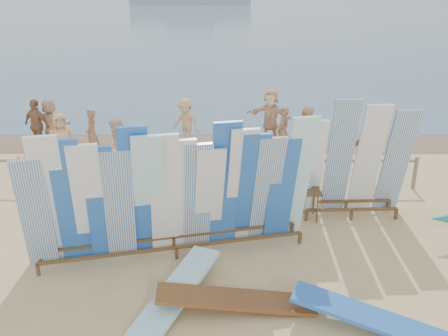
{
  "coord_description": "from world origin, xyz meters",
  "views": [
    {
      "loc": [
        0.86,
        -8.9,
        5.1
      ],
      "look_at": [
        0.85,
        1.62,
        1.12
      ],
      "focal_mm": 38.0,
      "sensor_mm": 36.0,
      "label": 1
    }
  ],
  "objects_px": {
    "side_surfboard_rack": "(354,164)",
    "flat_board_b": "(175,302)",
    "flat_board_d": "(375,330)",
    "beachgoer_0": "(62,141)",
    "beachgoer_extra_1": "(37,125)",
    "beachgoer_7": "(283,131)",
    "vendor_table": "(300,203)",
    "beachgoer_5": "(270,116)",
    "beach_chair_left": "(241,166)",
    "beachgoer_10": "(367,152)",
    "main_surfboard_rack": "(173,196)",
    "beachgoer_3": "(186,123)",
    "beachgoer_1": "(92,134)",
    "beach_chair_right": "(257,167)",
    "beachgoer_8": "(305,134)",
    "beachgoer_2": "(117,150)",
    "stroller": "(243,159)",
    "beachgoer_11": "(51,123)",
    "flat_board_c": "(236,309)"
  },
  "relations": [
    {
      "from": "side_surfboard_rack",
      "to": "flat_board_b",
      "type": "bearing_deg",
      "value": -141.09
    },
    {
      "from": "flat_board_d",
      "to": "beachgoer_0",
      "type": "relative_size",
      "value": 1.61
    },
    {
      "from": "flat_board_b",
      "to": "beachgoer_extra_1",
      "type": "bearing_deg",
      "value": 145.6
    },
    {
      "from": "flat_board_b",
      "to": "beachgoer_7",
      "type": "height_order",
      "value": "beachgoer_7"
    },
    {
      "from": "vendor_table",
      "to": "beachgoer_5",
      "type": "distance_m",
      "value": 6.1
    },
    {
      "from": "flat_board_d",
      "to": "beach_chair_left",
      "type": "distance_m",
      "value": 7.07
    },
    {
      "from": "flat_board_b",
      "to": "beachgoer_extra_1",
      "type": "height_order",
      "value": "beachgoer_extra_1"
    },
    {
      "from": "flat_board_b",
      "to": "beachgoer_10",
      "type": "xyz_separation_m",
      "value": [
        4.86,
        5.76,
        0.79
      ]
    },
    {
      "from": "beachgoer_extra_1",
      "to": "beachgoer_5",
      "type": "distance_m",
      "value": 7.92
    },
    {
      "from": "beachgoer_10",
      "to": "main_surfboard_rack",
      "type": "bearing_deg",
      "value": -127.77
    },
    {
      "from": "beachgoer_3",
      "to": "beachgoer_1",
      "type": "distance_m",
      "value": 3.12
    },
    {
      "from": "flat_board_d",
      "to": "beach_chair_right",
      "type": "distance_m",
      "value": 6.96
    },
    {
      "from": "main_surfboard_rack",
      "to": "beachgoer_7",
      "type": "bearing_deg",
      "value": 51.7
    },
    {
      "from": "beachgoer_7",
      "to": "beachgoer_1",
      "type": "relative_size",
      "value": 1.0
    },
    {
      "from": "beachgoer_8",
      "to": "beachgoer_7",
      "type": "distance_m",
      "value": 0.96
    },
    {
      "from": "beachgoer_2",
      "to": "beachgoer_5",
      "type": "xyz_separation_m",
      "value": [
        4.6,
        3.69,
        0.03
      ]
    },
    {
      "from": "beach_chair_right",
      "to": "beachgoer_1",
      "type": "xyz_separation_m",
      "value": [
        -5.16,
        1.51,
        0.55
      ]
    },
    {
      "from": "stroller",
      "to": "beach_chair_left",
      "type": "bearing_deg",
      "value": 147.75
    },
    {
      "from": "flat_board_b",
      "to": "beachgoer_11",
      "type": "distance_m",
      "value": 10.07
    },
    {
      "from": "vendor_table",
      "to": "stroller",
      "type": "relative_size",
      "value": 1.0
    },
    {
      "from": "main_surfboard_rack",
      "to": "beachgoer_11",
      "type": "height_order",
      "value": "main_surfboard_rack"
    },
    {
      "from": "side_surfboard_rack",
      "to": "stroller",
      "type": "distance_m",
      "value": 3.73
    },
    {
      "from": "beachgoer_0",
      "to": "beachgoer_3",
      "type": "xyz_separation_m",
      "value": [
        3.57,
        2.06,
        -0.0
      ]
    },
    {
      "from": "beach_chair_left",
      "to": "stroller",
      "type": "distance_m",
      "value": 0.22
    },
    {
      "from": "main_surfboard_rack",
      "to": "flat_board_d",
      "type": "bearing_deg",
      "value": -48.17
    },
    {
      "from": "beachgoer_5",
      "to": "stroller",
      "type": "bearing_deg",
      "value": -76.52
    },
    {
      "from": "flat_board_b",
      "to": "flat_board_c",
      "type": "bearing_deg",
      "value": 12.66
    },
    {
      "from": "vendor_table",
      "to": "beachgoer_extra_1",
      "type": "relative_size",
      "value": 0.69
    },
    {
      "from": "flat_board_c",
      "to": "flat_board_d",
      "type": "bearing_deg",
      "value": -105.84
    },
    {
      "from": "beach_chair_right",
      "to": "beachgoer_10",
      "type": "height_order",
      "value": "beachgoer_10"
    },
    {
      "from": "beach_chair_right",
      "to": "beach_chair_left",
      "type": "bearing_deg",
      "value": -179.3
    },
    {
      "from": "side_surfboard_rack",
      "to": "flat_board_c",
      "type": "xyz_separation_m",
      "value": [
        -2.79,
        -3.58,
        -1.33
      ]
    },
    {
      "from": "flat_board_c",
      "to": "beachgoer_7",
      "type": "height_order",
      "value": "beachgoer_7"
    },
    {
      "from": "flat_board_b",
      "to": "beachgoer_extra_1",
      "type": "relative_size",
      "value": 1.56
    },
    {
      "from": "side_surfboard_rack",
      "to": "beachgoer_2",
      "type": "height_order",
      "value": "side_surfboard_rack"
    },
    {
      "from": "beachgoer_7",
      "to": "beachgoer_10",
      "type": "xyz_separation_m",
      "value": [
        2.1,
        -2.16,
        0.0
      ]
    },
    {
      "from": "beachgoer_extra_1",
      "to": "flat_board_c",
      "type": "bearing_deg",
      "value": 151.99
    },
    {
      "from": "beach_chair_left",
      "to": "beachgoer_1",
      "type": "bearing_deg",
      "value": 155.85
    },
    {
      "from": "beachgoer_0",
      "to": "beachgoer_extra_1",
      "type": "relative_size",
      "value": 0.97
    },
    {
      "from": "vendor_table",
      "to": "beachgoer_1",
      "type": "xyz_separation_m",
      "value": [
        -6.0,
        4.35,
        0.4
      ]
    },
    {
      "from": "flat_board_c",
      "to": "beachgoer_1",
      "type": "height_order",
      "value": "beachgoer_1"
    },
    {
      "from": "flat_board_b",
      "to": "beachgoer_1",
      "type": "bearing_deg",
      "value": 136.7
    },
    {
      "from": "beach_chair_left",
      "to": "beach_chair_right",
      "type": "relative_size",
      "value": 1.11
    },
    {
      "from": "vendor_table",
      "to": "beach_chair_left",
      "type": "xyz_separation_m",
      "value": [
        -1.31,
        2.84,
        -0.13
      ]
    },
    {
      "from": "beachgoer_8",
      "to": "beachgoer_3",
      "type": "distance_m",
      "value": 4.14
    },
    {
      "from": "flat_board_d",
      "to": "beachgoer_5",
      "type": "relative_size",
      "value": 1.46
    },
    {
      "from": "vendor_table",
      "to": "flat_board_b",
      "type": "relative_size",
      "value": 0.44
    },
    {
      "from": "flat_board_c",
      "to": "beachgoer_11",
      "type": "bearing_deg",
      "value": 32.12
    },
    {
      "from": "beachgoer_11",
      "to": "beachgoer_extra_1",
      "type": "bearing_deg",
      "value": 73.46
    },
    {
      "from": "beachgoer_extra_1",
      "to": "beachgoer_11",
      "type": "bearing_deg",
      "value": -115.17
    }
  ]
}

